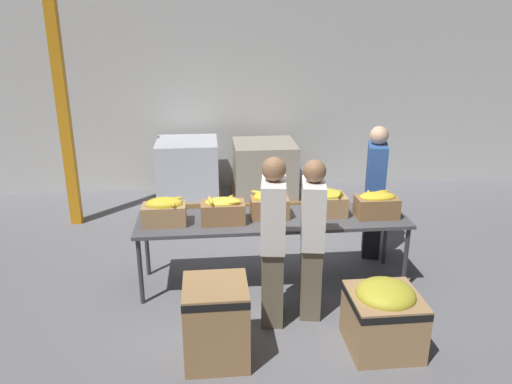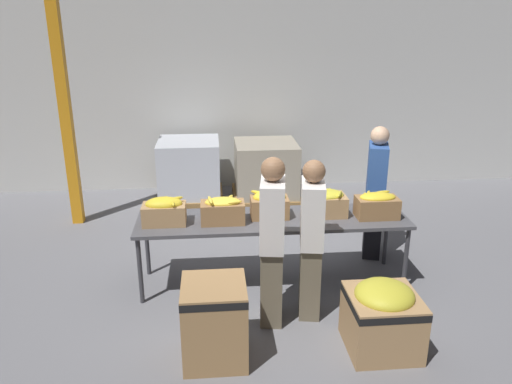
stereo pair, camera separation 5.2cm
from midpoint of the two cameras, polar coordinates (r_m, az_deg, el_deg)
ground_plane at (r=6.01m, az=1.60°, el=-10.17°), size 30.00×30.00×0.00m
wall_back at (r=8.94m, az=-1.33°, el=13.08°), size 16.00×0.08×4.00m
sorting_table at (r=5.68m, az=1.67°, el=-3.48°), size 3.06×0.78×0.81m
banana_box_0 at (r=5.54m, az=-10.69°, el=-2.14°), size 0.47×0.30×0.31m
banana_box_1 at (r=5.50m, az=-4.08°, el=-2.07°), size 0.48×0.31×0.31m
banana_box_2 at (r=5.64m, az=1.28°, el=-1.38°), size 0.43×0.29×0.31m
banana_box_3 at (r=5.76m, az=7.65°, el=-1.12°), size 0.46×0.37×0.31m
banana_box_4 at (r=5.81m, az=13.38°, el=-1.38°), size 0.47×0.31×0.29m
volunteer_0 at (r=6.53m, az=13.17°, el=-0.07°), size 0.35×0.50×1.71m
volunteer_1 at (r=5.09m, az=6.12°, el=-5.50°), size 0.29×0.48×1.67m
volunteer_2 at (r=4.93m, az=1.66°, el=-5.81°), size 0.30×0.49×1.73m
donation_bin_0 at (r=4.62m, az=-4.91°, el=-14.29°), size 0.57×0.57×0.75m
donation_bin_1 at (r=4.89m, az=14.08°, el=-13.38°), size 0.64×0.64×0.68m
support_pillar at (r=7.64m, az=-21.59°, el=10.75°), size 0.15×0.15×4.00m
pallet_stack_0 at (r=8.46m, az=0.78°, el=2.29°), size 1.11×1.11×1.00m
pallet_stack_1 at (r=8.48m, az=-7.96°, el=2.31°), size 1.09×1.09×1.05m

